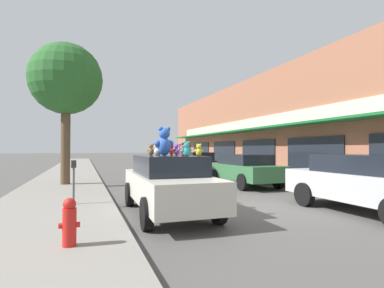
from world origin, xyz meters
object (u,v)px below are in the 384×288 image
(teddy_bear_white, at_px, (157,149))
(fire_hydrant, at_px, (69,222))
(parking_meter, at_px, (74,176))
(teddy_bear_black, at_px, (183,149))
(teddy_bear_yellow, at_px, (199,150))
(teddy_bear_teal, at_px, (187,149))
(teddy_bear_purple, at_px, (176,150))
(plush_art_car, at_px, (168,183))
(teddy_bear_brown, at_px, (151,149))
(teddy_bear_pink, at_px, (182,151))
(parked_car_far_right, at_px, (195,162))
(teddy_bear_green, at_px, (159,150))
(street_tree, at_px, (66,80))
(teddy_bear_giant, at_px, (164,142))
(parked_car_far_center, at_px, (244,169))
(teddy_bear_red, at_px, (172,150))
(parked_car_far_left, at_px, (365,182))

(teddy_bear_white, distance_m, fire_hydrant, 4.09)
(fire_hydrant, height_order, parking_meter, parking_meter)
(teddy_bear_black, xyz_separation_m, teddy_bear_yellow, (0.19, -0.68, -0.02))
(teddy_bear_teal, height_order, teddy_bear_purple, teddy_bear_teal)
(fire_hydrant, bearing_deg, teddy_bear_white, 55.50)
(plush_art_car, distance_m, teddy_bear_yellow, 1.31)
(teddy_bear_teal, relative_size, teddy_bear_white, 1.05)
(plush_art_car, distance_m, fire_hydrant, 3.45)
(teddy_bear_yellow, distance_m, teddy_bear_brown, 1.81)
(teddy_bear_teal, distance_m, fire_hydrant, 3.07)
(fire_hydrant, bearing_deg, teddy_bear_pink, 40.03)
(teddy_bear_purple, height_order, parked_car_far_right, teddy_bear_purple)
(plush_art_car, xyz_separation_m, fire_hydrant, (-2.36, -2.50, -0.29))
(teddy_bear_green, bearing_deg, teddy_bear_white, -6.66)
(street_tree, bearing_deg, teddy_bear_yellow, -65.45)
(teddy_bear_giant, xyz_separation_m, teddy_bear_brown, (-0.24, 0.60, -0.22))
(teddy_bear_giant, xyz_separation_m, teddy_bear_purple, (0.58, 0.75, -0.22))
(teddy_bear_green, bearing_deg, teddy_bear_brown, -38.26)
(teddy_bear_white, relative_size, street_tree, 0.05)
(teddy_bear_teal, bearing_deg, plush_art_car, -85.23)
(teddy_bear_brown, bearing_deg, teddy_bear_black, 155.79)
(parked_car_far_center, bearing_deg, teddy_bear_teal, -130.00)
(plush_art_car, bearing_deg, teddy_bear_brown, 110.82)
(teddy_bear_giant, height_order, teddy_bear_black, teddy_bear_giant)
(teddy_bear_red, bearing_deg, teddy_bear_black, 57.54)
(teddy_bear_giant, bearing_deg, teddy_bear_black, 137.30)
(parked_car_far_left, xyz_separation_m, parked_car_far_right, (-0.00, 13.20, -0.00))
(plush_art_car, relative_size, teddy_bear_teal, 12.93)
(parked_car_far_center, distance_m, fire_hydrant, 10.30)
(parked_car_far_right, bearing_deg, teddy_bear_brown, -116.74)
(parked_car_far_right, relative_size, street_tree, 0.72)
(teddy_bear_brown, bearing_deg, street_tree, -38.97)
(parked_car_far_left, height_order, parking_meter, parked_car_far_left)
(teddy_bear_yellow, distance_m, teddy_bear_white, 1.67)
(teddy_bear_brown, distance_m, teddy_bear_purple, 0.84)
(street_tree, bearing_deg, teddy_bear_red, -61.08)
(teddy_bear_white, distance_m, parked_car_far_center, 6.57)
(teddy_bear_giant, bearing_deg, teddy_bear_white, -89.68)
(plush_art_car, distance_m, teddy_bear_black, 0.99)
(teddy_bear_green, relative_size, fire_hydrant, 0.43)
(teddy_bear_green, distance_m, street_tree, 7.39)
(parking_meter, bearing_deg, teddy_bear_black, -29.91)
(parked_car_far_center, bearing_deg, fire_hydrant, -135.93)
(teddy_bear_green, height_order, street_tree, street_tree)
(teddy_bear_giant, xyz_separation_m, teddy_bear_teal, (0.18, -1.38, -0.21))
(teddy_bear_teal, bearing_deg, parked_car_far_center, -131.69)
(teddy_bear_white, xyz_separation_m, parked_car_far_left, (5.18, -2.55, -0.88))
(parking_meter, bearing_deg, teddy_bear_white, -19.59)
(teddy_bear_teal, xyz_separation_m, parked_car_far_left, (4.90, -0.64, -0.89))
(teddy_bear_purple, xyz_separation_m, parked_car_far_right, (4.50, 10.43, -0.88))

